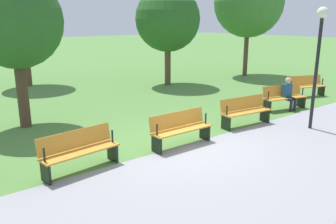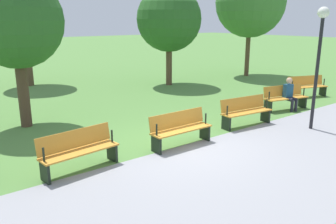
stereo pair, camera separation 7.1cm
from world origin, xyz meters
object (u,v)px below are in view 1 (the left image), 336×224
at_px(bench_4, 79,150).
at_px(tree_2, 15,22).
at_px(bench_1, 284,97).
at_px(lamp_post, 319,45).
at_px(tree_3, 168,19).
at_px(bench_0, 305,86).
at_px(person_seated, 289,93).
at_px(bench_3, 180,128).
at_px(tree_0, 19,2).
at_px(bench_2, 245,111).
at_px(tree_1, 249,2).

relative_size(bench_4, tree_2, 0.39).
xyz_separation_m(bench_1, lamp_post, (1.37, 1.90, 2.06)).
distance_m(tree_2, tree_3, 8.45).
xyz_separation_m(bench_0, lamp_post, (4.04, 2.65, 2.06)).
distance_m(person_seated, lamp_post, 2.94).
bearing_deg(tree_3, bench_3, 54.44).
bearing_deg(tree_2, tree_3, -159.42).
height_order(bench_1, tree_0, tree_0).
bearing_deg(bench_1, tree_3, -74.60).
xyz_separation_m(bench_2, person_seated, (-2.77, -0.30, 0.16)).
distance_m(bench_1, tree_1, 8.83).
relative_size(bench_0, tree_1, 0.30).
xyz_separation_m(tree_0, tree_1, (-11.21, 4.59, 0.15)).
xyz_separation_m(bench_0, tree_0, (8.74, -10.00, 3.56)).
relative_size(person_seated, tree_0, 0.21).
relative_size(tree_1, tree_2, 1.34).
distance_m(bench_3, tree_1, 13.12).
xyz_separation_m(bench_0, tree_2, (10.89, -2.90, 2.70)).
bearing_deg(tree_3, tree_2, 20.58).
bearing_deg(tree_2, tree_1, -169.36).
xyz_separation_m(tree_2, tree_3, (-7.91, -2.97, 0.07)).
relative_size(bench_2, bench_4, 1.00).
bearing_deg(person_seated, bench_4, 14.64).
bearing_deg(lamp_post, tree_2, -39.00).
xyz_separation_m(tree_0, tree_2, (2.15, 7.10, -0.85)).
distance_m(bench_3, bench_4, 2.76).
bearing_deg(tree_1, bench_3, 32.49).
bearing_deg(bench_1, lamp_post, 66.76).
height_order(person_seated, tree_0, tree_0).
xyz_separation_m(bench_0, tree_3, (2.99, -5.87, 2.77)).
xyz_separation_m(bench_1, bench_2, (2.73, 0.45, 0.00)).
bearing_deg(bench_3, person_seated, -175.38).
bearing_deg(tree_2, bench_2, 143.31).
xyz_separation_m(bench_1, tree_2, (8.23, -3.65, 2.70)).
distance_m(bench_1, bench_3, 5.52).
xyz_separation_m(bench_4, person_seated, (-8.29, -0.30, 0.16)).
relative_size(bench_0, person_seated, 1.52).
xyz_separation_m(tree_1, lamp_post, (6.51, 8.06, -1.64)).
bearing_deg(bench_2, bench_0, -161.17).
distance_m(bench_1, bench_4, 8.26).
bearing_deg(bench_2, bench_4, 6.30).
height_order(bench_1, bench_2, same).
xyz_separation_m(bench_1, person_seated, (-0.04, 0.16, 0.16)).
bearing_deg(tree_0, bench_3, 92.98).
relative_size(bench_1, bench_4, 1.01).
bearing_deg(bench_2, tree_1, -133.63).
bearing_deg(bench_4, bench_0, 179.97).
relative_size(tree_2, lamp_post, 1.28).
bearing_deg(tree_2, bench_3, 122.84).
bearing_deg(bench_0, tree_3, -44.16).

